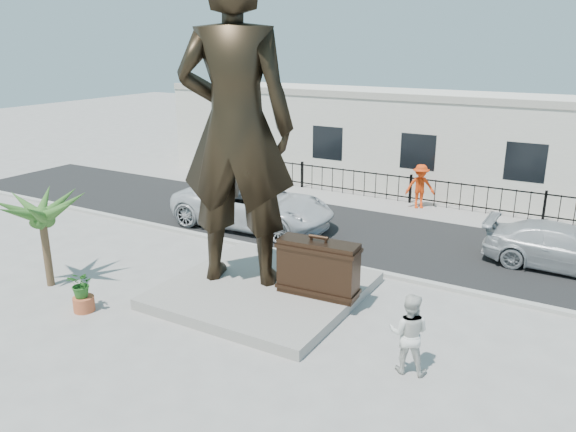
% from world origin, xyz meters
% --- Properties ---
extents(ground, '(100.00, 100.00, 0.00)m').
position_xyz_m(ground, '(0.00, 0.00, 0.00)').
color(ground, '#9E9991').
rests_on(ground, ground).
extents(street, '(40.00, 7.00, 0.01)m').
position_xyz_m(street, '(0.00, 8.00, 0.01)').
color(street, black).
rests_on(street, ground).
extents(curb, '(40.00, 0.25, 0.12)m').
position_xyz_m(curb, '(0.00, 4.50, 0.06)').
color(curb, '#A5A399').
rests_on(curb, ground).
extents(far_sidewalk, '(40.00, 2.50, 0.02)m').
position_xyz_m(far_sidewalk, '(0.00, 12.00, 0.01)').
color(far_sidewalk, '#9E9991').
rests_on(far_sidewalk, ground).
extents(plinth, '(5.20, 5.20, 0.30)m').
position_xyz_m(plinth, '(-0.50, 1.50, 0.15)').
color(plinth, gray).
rests_on(plinth, ground).
extents(fence, '(22.00, 0.10, 1.20)m').
position_xyz_m(fence, '(0.00, 12.80, 0.60)').
color(fence, black).
rests_on(fence, ground).
extents(building, '(28.00, 7.00, 4.40)m').
position_xyz_m(building, '(0.00, 17.00, 2.20)').
color(building, silver).
rests_on(building, ground).
extents(statue, '(3.73, 3.06, 8.80)m').
position_xyz_m(statue, '(-1.39, 1.58, 4.70)').
color(statue, black).
rests_on(statue, plinth).
extents(suitcase, '(2.22, 0.85, 1.54)m').
position_xyz_m(suitcase, '(1.09, 1.74, 1.07)').
color(suitcase, black).
rests_on(suitcase, plinth).
extents(tourist, '(1.01, 0.85, 1.83)m').
position_xyz_m(tourist, '(4.29, -0.18, 0.91)').
color(tourist, silver).
rests_on(tourist, ground).
extents(car_white, '(6.48, 3.27, 1.76)m').
position_xyz_m(car_white, '(-4.21, 6.54, 0.89)').
color(car_white, silver).
rests_on(car_white, street).
extents(car_silver, '(4.82, 1.97, 1.40)m').
position_xyz_m(car_silver, '(6.62, 7.89, 0.71)').
color(car_silver, '#A9ACAD').
rests_on(car_silver, street).
extents(worker, '(1.43, 1.20, 1.91)m').
position_xyz_m(worker, '(0.61, 12.19, 0.98)').
color(worker, red).
rests_on(worker, far_sidewalk).
extents(palm_tree, '(1.80, 1.80, 3.20)m').
position_xyz_m(palm_tree, '(-6.33, -1.13, 0.00)').
color(palm_tree, '#2E5820').
rests_on(palm_tree, ground).
extents(planter, '(0.56, 0.56, 0.40)m').
position_xyz_m(planter, '(-4.13, -1.78, 0.20)').
color(planter, '#B4542F').
rests_on(planter, ground).
extents(shrub, '(0.79, 0.72, 0.75)m').
position_xyz_m(shrub, '(-4.13, -1.78, 0.78)').
color(shrub, '#245D1E').
rests_on(shrub, planter).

